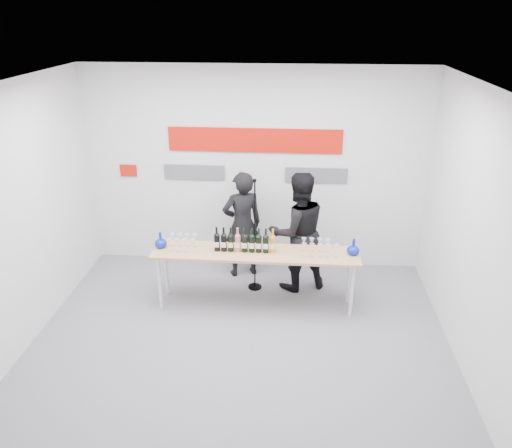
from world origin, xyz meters
name	(u,v)px	position (x,y,z in m)	size (l,w,h in m)	color
ground	(241,336)	(0.00, 0.00, 0.00)	(5.00, 5.00, 0.00)	slate
back_wall	(255,170)	(0.00, 2.00, 1.50)	(5.00, 0.04, 3.00)	silver
signage	(251,150)	(-0.06, 1.97, 1.81)	(3.38, 0.02, 0.79)	#BE1408
tasting_table	(255,256)	(0.11, 0.72, 0.74)	(2.67, 0.54, 0.80)	tan
wine_bottles	(245,240)	(-0.02, 0.72, 0.97)	(0.80, 0.08, 0.33)	black
decanter_left	(161,240)	(-1.13, 0.76, 0.91)	(0.16, 0.16, 0.21)	#0820A0
decanter_right	(353,246)	(1.36, 0.76, 0.91)	(0.16, 0.16, 0.21)	#0820A0
glasses_left	(183,243)	(-0.83, 0.72, 0.89)	(0.36, 0.22, 0.18)	silver
glasses_right	(318,248)	(0.91, 0.71, 0.89)	(0.46, 0.22, 0.18)	silver
presenter_left	(242,225)	(-0.15, 1.57, 0.80)	(0.58, 0.38, 1.60)	black
presenter_right	(298,232)	(0.65, 1.27, 0.86)	(0.83, 0.65, 1.71)	black
mic_stand	(255,256)	(0.07, 1.16, 0.50)	(0.19, 0.19, 1.65)	black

